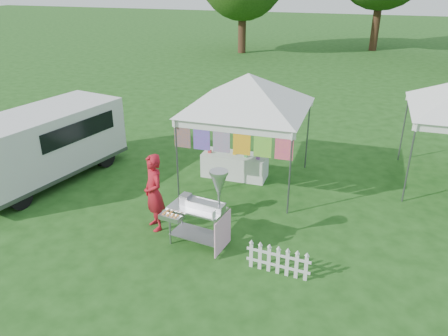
% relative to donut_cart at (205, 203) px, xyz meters
% --- Properties ---
extents(ground, '(120.00, 120.00, 0.00)m').
position_rel_donut_cart_xyz_m(ground, '(-0.03, -0.16, -1.06)').
color(ground, '#1A4513').
rests_on(ground, ground).
extents(canopy_main, '(4.24, 4.24, 3.45)m').
position_rel_donut_cart_xyz_m(canopy_main, '(-0.03, 3.34, 1.93)').
color(canopy_main, '#59595E').
rests_on(canopy_main, ground).
extents(donut_cart, '(1.38, 0.86, 1.79)m').
position_rel_donut_cart_xyz_m(donut_cart, '(0.00, 0.00, 0.00)').
color(donut_cart, gray).
rests_on(donut_cart, ground).
extents(vendor, '(0.76, 0.75, 1.77)m').
position_rel_donut_cart_xyz_m(vendor, '(-1.33, 0.36, -0.17)').
color(vendor, '#AB1522').
rests_on(vendor, ground).
extents(cargo_van, '(2.75, 4.92, 1.93)m').
position_rel_donut_cart_xyz_m(cargo_van, '(-5.34, 1.85, -0.02)').
color(cargo_van, silver).
rests_on(cargo_van, ground).
extents(picket_fence, '(1.26, 0.13, 0.56)m').
position_rel_donut_cart_xyz_m(picket_fence, '(1.63, -0.43, -0.77)').
color(picket_fence, silver).
rests_on(picket_fence, ground).
extents(display_table, '(1.80, 0.70, 0.68)m').
position_rel_donut_cart_xyz_m(display_table, '(-0.43, 3.53, -0.72)').
color(display_table, white).
rests_on(display_table, ground).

